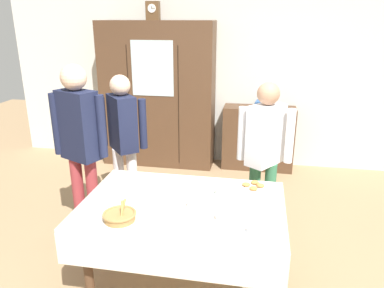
{
  "coord_description": "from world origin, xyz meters",
  "views": [
    {
      "loc": [
        0.54,
        -2.69,
        2.09
      ],
      "look_at": [
        0.0,
        0.2,
        1.07
      ],
      "focal_mm": 34.45,
      "sensor_mm": 36.0,
      "label": 1
    }
  ],
  "objects_px": {
    "pastry_plate": "(253,187)",
    "spoon_mid_left": "(166,188)",
    "person_behind_table_right": "(265,147)",
    "person_beside_shelf": "(123,134)",
    "bookshelf_low": "(258,138)",
    "book_stack": "(260,104)",
    "tea_cup_near_left": "(192,204)",
    "tea_cup_mid_left": "(174,212)",
    "bread_basket": "(120,216)",
    "tea_cup_center": "(253,231)",
    "wall_cabinet": "(158,95)",
    "tea_cup_far_right": "(220,192)",
    "mantel_clock": "(153,11)",
    "tea_cup_far_left": "(221,218)",
    "spoon_mid_right": "(111,197)",
    "person_by_cabinet": "(80,138)",
    "dining_table": "(182,216)",
    "tea_cup_near_right": "(153,198)"
  },
  "relations": [
    {
      "from": "wall_cabinet",
      "to": "person_beside_shelf",
      "type": "distance_m",
      "value": 1.58
    },
    {
      "from": "bookshelf_low",
      "to": "tea_cup_near_left",
      "type": "relative_size",
      "value": 7.66
    },
    {
      "from": "book_stack",
      "to": "tea_cup_far_right",
      "type": "relative_size",
      "value": 1.75
    },
    {
      "from": "tea_cup_far_left",
      "to": "book_stack",
      "type": "bearing_deg",
      "value": 85.31
    },
    {
      "from": "mantel_clock",
      "to": "tea_cup_far_right",
      "type": "height_order",
      "value": "mantel_clock"
    },
    {
      "from": "dining_table",
      "to": "person_beside_shelf",
      "type": "xyz_separation_m",
      "value": [
        -0.84,
        1.02,
        0.31
      ]
    },
    {
      "from": "tea_cup_center",
      "to": "mantel_clock",
      "type": "bearing_deg",
      "value": 117.06
    },
    {
      "from": "person_behind_table_right",
      "to": "person_by_cabinet",
      "type": "relative_size",
      "value": 0.9
    },
    {
      "from": "bookshelf_low",
      "to": "book_stack",
      "type": "distance_m",
      "value": 0.49
    },
    {
      "from": "book_stack",
      "to": "person_beside_shelf",
      "type": "distance_m",
      "value": 2.14
    },
    {
      "from": "wall_cabinet",
      "to": "tea_cup_far_right",
      "type": "relative_size",
      "value": 15.77
    },
    {
      "from": "tea_cup_far_left",
      "to": "person_beside_shelf",
      "type": "height_order",
      "value": "person_beside_shelf"
    },
    {
      "from": "dining_table",
      "to": "tea_cup_mid_left",
      "type": "distance_m",
      "value": 0.2
    },
    {
      "from": "dining_table",
      "to": "tea_cup_far_left",
      "type": "distance_m",
      "value": 0.38
    },
    {
      "from": "tea_cup_near_right",
      "to": "spoon_mid_left",
      "type": "height_order",
      "value": "tea_cup_near_right"
    },
    {
      "from": "dining_table",
      "to": "book_stack",
      "type": "bearing_deg",
      "value": 78.18
    },
    {
      "from": "spoon_mid_left",
      "to": "person_behind_table_right",
      "type": "distance_m",
      "value": 1.04
    },
    {
      "from": "book_stack",
      "to": "tea_cup_near_left",
      "type": "height_order",
      "value": "book_stack"
    },
    {
      "from": "spoon_mid_left",
      "to": "person_beside_shelf",
      "type": "height_order",
      "value": "person_beside_shelf"
    },
    {
      "from": "wall_cabinet",
      "to": "bread_basket",
      "type": "relative_size",
      "value": 8.54
    },
    {
      "from": "bookshelf_low",
      "to": "tea_cup_mid_left",
      "type": "relative_size",
      "value": 7.66
    },
    {
      "from": "bread_basket",
      "to": "person_behind_table_right",
      "type": "bearing_deg",
      "value": 49.82
    },
    {
      "from": "spoon_mid_right",
      "to": "spoon_mid_left",
      "type": "bearing_deg",
      "value": 32.95
    },
    {
      "from": "tea_cup_center",
      "to": "bread_basket",
      "type": "xyz_separation_m",
      "value": [
        -0.94,
        0.02,
        0.01
      ]
    },
    {
      "from": "tea_cup_mid_left",
      "to": "spoon_mid_right",
      "type": "distance_m",
      "value": 0.58
    },
    {
      "from": "mantel_clock",
      "to": "pastry_plate",
      "type": "distance_m",
      "value": 3.0
    },
    {
      "from": "tea_cup_near_right",
      "to": "spoon_mid_left",
      "type": "bearing_deg",
      "value": 80.84
    },
    {
      "from": "pastry_plate",
      "to": "person_behind_table_right",
      "type": "bearing_deg",
      "value": 80.48
    },
    {
      "from": "bread_basket",
      "to": "tea_cup_near_right",
      "type": "bearing_deg",
      "value": 63.85
    },
    {
      "from": "bookshelf_low",
      "to": "person_by_cabinet",
      "type": "height_order",
      "value": "person_by_cabinet"
    },
    {
      "from": "book_stack",
      "to": "tea_cup_near_left",
      "type": "relative_size",
      "value": 1.75
    },
    {
      "from": "wall_cabinet",
      "to": "spoon_mid_right",
      "type": "height_order",
      "value": "wall_cabinet"
    },
    {
      "from": "bread_basket",
      "to": "pastry_plate",
      "type": "xyz_separation_m",
      "value": [
        0.92,
        0.69,
        -0.02
      ]
    },
    {
      "from": "tea_cup_center",
      "to": "pastry_plate",
      "type": "xyz_separation_m",
      "value": [
        -0.02,
        0.71,
        -0.01
      ]
    },
    {
      "from": "person_behind_table_right",
      "to": "spoon_mid_left",
      "type": "bearing_deg",
      "value": -142.29
    },
    {
      "from": "tea_cup_center",
      "to": "pastry_plate",
      "type": "relative_size",
      "value": 0.46
    },
    {
      "from": "mantel_clock",
      "to": "person_behind_table_right",
      "type": "xyz_separation_m",
      "value": [
        1.55,
        -1.69,
        -1.24
      ]
    },
    {
      "from": "wall_cabinet",
      "to": "person_by_cabinet",
      "type": "xyz_separation_m",
      "value": [
        -0.16,
        -2.09,
        0.02
      ]
    },
    {
      "from": "pastry_plate",
      "to": "bookshelf_low",
      "type": "bearing_deg",
      "value": 89.48
    },
    {
      "from": "person_behind_table_right",
      "to": "dining_table",
      "type": "bearing_deg",
      "value": -124.51
    },
    {
      "from": "tea_cup_far_left",
      "to": "tea_cup_center",
      "type": "relative_size",
      "value": 1.0
    },
    {
      "from": "bread_basket",
      "to": "tea_cup_far_left",
      "type": "bearing_deg",
      "value": 9.59
    },
    {
      "from": "person_behind_table_right",
      "to": "pastry_plate",
      "type": "bearing_deg",
      "value": -99.52
    },
    {
      "from": "pastry_plate",
      "to": "spoon_mid_left",
      "type": "height_order",
      "value": "pastry_plate"
    },
    {
      "from": "tea_cup_far_left",
      "to": "person_by_cabinet",
      "type": "relative_size",
      "value": 0.08
    },
    {
      "from": "tea_cup_mid_left",
      "to": "spoon_mid_left",
      "type": "relative_size",
      "value": 1.09
    },
    {
      "from": "tea_cup_mid_left",
      "to": "tea_cup_near_left",
      "type": "height_order",
      "value": "same"
    },
    {
      "from": "book_stack",
      "to": "tea_cup_mid_left",
      "type": "bearing_deg",
      "value": -101.67
    },
    {
      "from": "person_beside_shelf",
      "to": "wall_cabinet",
      "type": "bearing_deg",
      "value": 92.18
    },
    {
      "from": "mantel_clock",
      "to": "spoon_mid_left",
      "type": "distance_m",
      "value": 2.83
    }
  ]
}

